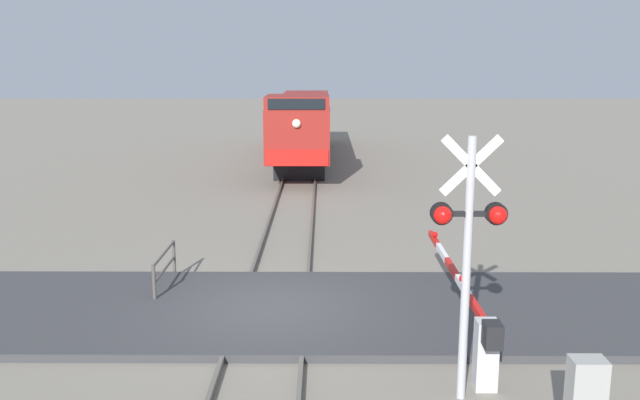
{
  "coord_description": "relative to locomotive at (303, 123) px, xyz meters",
  "views": [
    {
      "loc": [
        1.12,
        -13.83,
        5.4
      ],
      "look_at": [
        1.0,
        5.46,
        1.37
      ],
      "focal_mm": 38.12,
      "sensor_mm": 36.0,
      "label": 1
    }
  ],
  "objects": [
    {
      "name": "rail_track_right",
      "position": [
        0.72,
        -22.44,
        -1.96
      ],
      "size": [
        0.08,
        80.0,
        0.15
      ],
      "primitive_type": "cube",
      "color": "#59544C",
      "rests_on": "ground_plane"
    },
    {
      "name": "crossing_signal",
      "position": [
        3.34,
        -26.14,
        0.66
      ],
      "size": [
        1.18,
        0.33,
        4.29
      ],
      "color": "#ADADB2",
      "rests_on": "ground_plane"
    },
    {
      "name": "locomotive",
      "position": [
        0.0,
        0.0,
        0.0
      ],
      "size": [
        2.73,
        18.04,
        3.87
      ],
      "color": "black",
      "rests_on": "ground_plane"
    },
    {
      "name": "crossing_gate",
      "position": [
        3.8,
        -24.86,
        -1.21
      ],
      "size": [
        0.36,
        6.6,
        1.31
      ],
      "color": "silver",
      "rests_on": "ground_plane"
    },
    {
      "name": "rail_track_left",
      "position": [
        -0.72,
        -22.44,
        -1.96
      ],
      "size": [
        0.08,
        80.0,
        0.15
      ],
      "primitive_type": "cube",
      "color": "#59544C",
      "rests_on": "ground_plane"
    },
    {
      "name": "guard_railing",
      "position": [
        -2.65,
        -20.95,
        -1.43
      ],
      "size": [
        0.08,
        2.12,
        0.95
      ],
      "color": "#4C4742",
      "rests_on": "ground_plane"
    },
    {
      "name": "ground_plane",
      "position": [
        0.0,
        -22.44,
        -2.04
      ],
      "size": [
        160.0,
        160.0,
        0.0
      ],
      "primitive_type": "plane",
      "color": "gray"
    },
    {
      "name": "road_surface",
      "position": [
        0.0,
        -22.44,
        -1.95
      ],
      "size": [
        36.0,
        4.89,
        0.16
      ],
      "primitive_type": "cube",
      "color": "#38383A",
      "rests_on": "ground_plane"
    }
  ]
}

